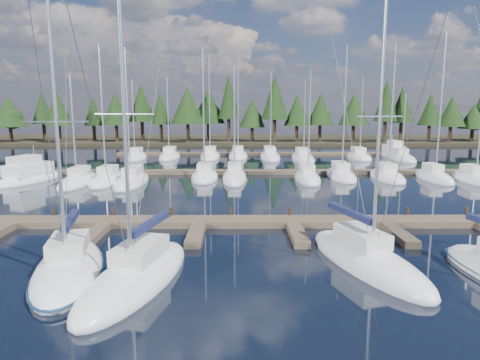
{
  "coord_description": "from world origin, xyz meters",
  "views": [
    {
      "loc": [
        -3.51,
        -9.15,
        7.57
      ],
      "look_at": [
        -3.36,
        22.0,
        2.29
      ],
      "focal_mm": 32.0,
      "sensor_mm": 36.0,
      "label": 1
    }
  ],
  "objects_px": {
    "motor_yacht_right": "(393,154)",
    "front_sailboat_3": "(366,260)",
    "main_dock": "(293,224)",
    "front_sailboat_2": "(137,276)",
    "motor_yacht_left": "(29,177)",
    "front_sailboat_1": "(69,269)"
  },
  "relations": [
    {
      "from": "main_dock",
      "to": "motor_yacht_right",
      "type": "relative_size",
      "value": 5.22
    },
    {
      "from": "front_sailboat_3",
      "to": "motor_yacht_left",
      "type": "xyz_separation_m",
      "value": [
        -27.89,
        24.0,
        0.21
      ]
    },
    {
      "from": "main_dock",
      "to": "motor_yacht_right",
      "type": "height_order",
      "value": "motor_yacht_right"
    },
    {
      "from": "motor_yacht_right",
      "to": "front_sailboat_3",
      "type": "bearing_deg",
      "value": -111.24
    },
    {
      "from": "front_sailboat_2",
      "to": "front_sailboat_3",
      "type": "relative_size",
      "value": 1.02
    },
    {
      "from": "motor_yacht_left",
      "to": "motor_yacht_right",
      "type": "distance_m",
      "value": 51.31
    },
    {
      "from": "motor_yacht_left",
      "to": "motor_yacht_right",
      "type": "height_order",
      "value": "motor_yacht_left"
    },
    {
      "from": "motor_yacht_left",
      "to": "main_dock",
      "type": "bearing_deg",
      "value": -34.46
    },
    {
      "from": "front_sailboat_1",
      "to": "front_sailboat_3",
      "type": "height_order",
      "value": "front_sailboat_3"
    },
    {
      "from": "main_dock",
      "to": "motor_yacht_right",
      "type": "distance_m",
      "value": 45.07
    },
    {
      "from": "main_dock",
      "to": "motor_yacht_right",
      "type": "xyz_separation_m",
      "value": [
        20.85,
        39.95,
        0.26
      ]
    },
    {
      "from": "front_sailboat_1",
      "to": "motor_yacht_left",
      "type": "relative_size",
      "value": 1.34
    },
    {
      "from": "motor_yacht_left",
      "to": "front_sailboat_2",
      "type": "bearing_deg",
      "value": -56.49
    },
    {
      "from": "front_sailboat_3",
      "to": "front_sailboat_2",
      "type": "bearing_deg",
      "value": -169.15
    },
    {
      "from": "main_dock",
      "to": "motor_yacht_left",
      "type": "height_order",
      "value": "motor_yacht_left"
    },
    {
      "from": "front_sailboat_1",
      "to": "motor_yacht_left",
      "type": "distance_m",
      "value": 28.78
    },
    {
      "from": "main_dock",
      "to": "front_sailboat_3",
      "type": "height_order",
      "value": "front_sailboat_3"
    },
    {
      "from": "motor_yacht_left",
      "to": "front_sailboat_3",
      "type": "bearing_deg",
      "value": -40.71
    },
    {
      "from": "main_dock",
      "to": "front_sailboat_1",
      "type": "height_order",
      "value": "front_sailboat_1"
    },
    {
      "from": "front_sailboat_3",
      "to": "motor_yacht_right",
      "type": "distance_m",
      "value": 50.07
    },
    {
      "from": "front_sailboat_2",
      "to": "motor_yacht_left",
      "type": "bearing_deg",
      "value": 123.51
    },
    {
      "from": "main_dock",
      "to": "front_sailboat_3",
      "type": "xyz_separation_m",
      "value": [
        2.71,
        -6.71,
        0.08
      ]
    }
  ]
}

